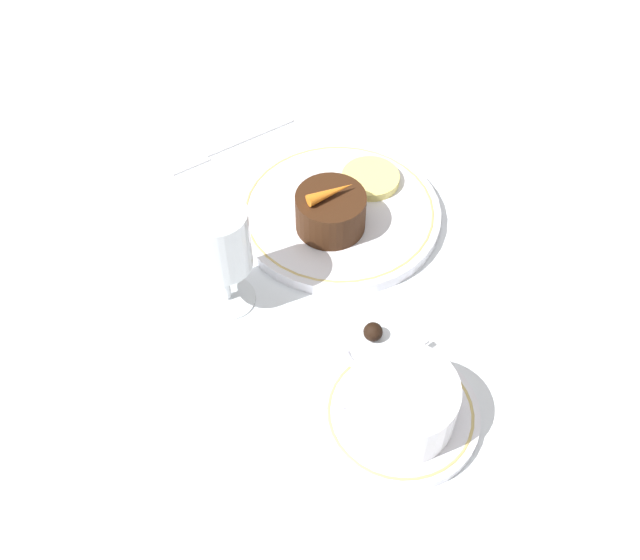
{
  "coord_description": "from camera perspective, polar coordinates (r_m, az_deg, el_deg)",
  "views": [
    {
      "loc": [
        -0.4,
        0.36,
        0.62
      ],
      "look_at": [
        -0.05,
        0.05,
        0.04
      ],
      "focal_mm": 42.0,
      "sensor_mm": 36.0,
      "label": 1
    }
  ],
  "objects": [
    {
      "name": "ground_plane",
      "position": [
        0.82,
        0.3,
        1.95
      ],
      "size": [
        3.0,
        3.0,
        0.0
      ],
      "primitive_type": "plane",
      "color": "white"
    },
    {
      "name": "dinner_plate",
      "position": [
        0.85,
        1.47,
        5.13
      ],
      "size": [
        0.23,
        0.23,
        0.01
      ],
      "color": "white",
      "rests_on": "ground_plane"
    },
    {
      "name": "saucer",
      "position": [
        0.7,
        6.14,
        -10.1
      ],
      "size": [
        0.15,
        0.15,
        0.01
      ],
      "color": "white",
      "rests_on": "ground_plane"
    },
    {
      "name": "coffee_cup",
      "position": [
        0.67,
        6.26,
        -9.16
      ],
      "size": [
        0.12,
        0.1,
        0.05
      ],
      "color": "white",
      "rests_on": "saucer"
    },
    {
      "name": "spoon",
      "position": [
        0.71,
        3.94,
        -7.62
      ],
      "size": [
        0.02,
        0.12,
        0.0
      ],
      "color": "silver",
      "rests_on": "saucer"
    },
    {
      "name": "wine_glass",
      "position": [
        0.72,
        -7.64,
        2.68
      ],
      "size": [
        0.06,
        0.06,
        0.13
      ],
      "color": "silver",
      "rests_on": "ground_plane"
    },
    {
      "name": "fork",
      "position": [
        0.94,
        -7.8,
        9.83
      ],
      "size": [
        0.04,
        0.18,
        0.01
      ],
      "color": "silver",
      "rests_on": "ground_plane"
    },
    {
      "name": "dessert_cake",
      "position": [
        0.81,
        0.81,
        5.24
      ],
      "size": [
        0.08,
        0.08,
        0.04
      ],
      "color": "#381E0F",
      "rests_on": "dinner_plate"
    },
    {
      "name": "carrot_garnish",
      "position": [
        0.79,
        0.83,
        6.69
      ],
      "size": [
        0.03,
        0.06,
        0.01
      ],
      "color": "orange",
      "rests_on": "dessert_cake"
    },
    {
      "name": "pineapple_slice",
      "position": [
        0.88,
        3.86,
        7.73
      ],
      "size": [
        0.07,
        0.07,
        0.01
      ],
      "color": "#EFE075",
      "rests_on": "dinner_plate"
    },
    {
      "name": "chocolate_truffle",
      "position": [
        0.74,
        4.06,
        -3.96
      ],
      "size": [
        0.02,
        0.02,
        0.02
      ],
      "color": "black",
      "rests_on": "ground_plane"
    }
  ]
}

